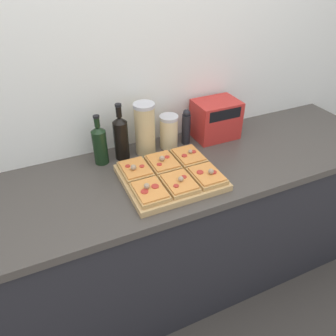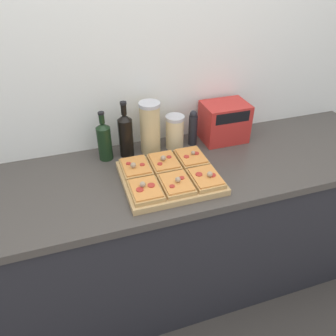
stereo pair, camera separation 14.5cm
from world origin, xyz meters
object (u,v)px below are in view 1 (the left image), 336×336
grain_jar_short (169,132)px  wine_bottle (121,137)px  cutting_board (171,177)px  grain_jar_tall (145,129)px  toaster_oven (216,119)px  pepper_mill (186,127)px  olive_oil_bottle (100,144)px

grain_jar_short → wine_bottle: bearing=180.0°
cutting_board → grain_jar_tall: bearing=92.9°
toaster_oven → cutting_board: bearing=-145.4°
cutting_board → pepper_mill: (0.23, 0.29, 0.08)m
cutting_board → toaster_oven: toaster_oven is taller
pepper_mill → toaster_oven: toaster_oven is taller
olive_oil_bottle → toaster_oven: bearing=-0.1°
grain_jar_short → pepper_mill: bearing=0.0°
cutting_board → toaster_oven: (0.42, 0.29, 0.09)m
olive_oil_bottle → wine_bottle: (0.11, -0.00, 0.02)m
wine_bottle → grain_jar_short: wine_bottle is taller
wine_bottle → grain_jar_tall: wine_bottle is taller
grain_jar_tall → toaster_oven: (0.43, -0.00, -0.03)m
grain_jar_short → toaster_oven: toaster_oven is taller
olive_oil_bottle → toaster_oven: (0.67, -0.00, 0.00)m
olive_oil_bottle → grain_jar_short: 0.38m
pepper_mill → olive_oil_bottle: bearing=180.0°
grain_jar_short → grain_jar_tall: bearing=180.0°
pepper_mill → toaster_oven: 0.19m
olive_oil_bottle → grain_jar_tall: 0.24m
cutting_board → grain_jar_short: (0.12, 0.29, 0.08)m
cutting_board → grain_jar_tall: (-0.01, 0.29, 0.13)m
grain_jar_tall → grain_jar_short: bearing=0.0°
pepper_mill → wine_bottle: bearing=180.0°
olive_oil_bottle → toaster_oven: size_ratio=0.97×
cutting_board → grain_jar_tall: grain_jar_tall is taller
cutting_board → toaster_oven: bearing=34.6°
olive_oil_bottle → grain_jar_tall: size_ratio=0.94×
pepper_mill → toaster_oven: (0.19, -0.00, 0.01)m
grain_jar_short → pepper_mill: 0.11m
grain_jar_short → pepper_mill: (0.11, 0.00, 0.01)m
toaster_oven → pepper_mill: bearing=179.5°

